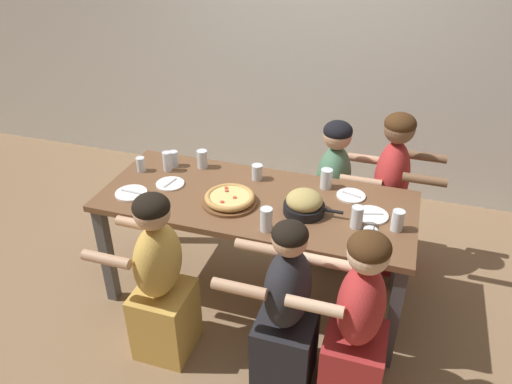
{
  "coord_description": "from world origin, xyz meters",
  "views": [
    {
      "loc": [
        0.82,
        -2.54,
        2.44
      ],
      "look_at": [
        0.0,
        0.0,
        0.83
      ],
      "focal_mm": 35.0,
      "sensor_mm": 36.0,
      "label": 1
    }
  ],
  "objects_px": {
    "drinking_glass_b": "(167,162)",
    "drinking_glass_f": "(326,180)",
    "drinking_glass_a": "(141,165)",
    "empty_plate_c": "(170,184)",
    "diner_far_midright": "(333,196)",
    "empty_plate_a": "(371,215)",
    "drinking_glass_e": "(357,218)",
    "drinking_glass_c": "(202,160)",
    "diner_far_right": "(389,198)",
    "skillet_bowl": "(304,203)",
    "drinking_glass_h": "(257,173)",
    "pizza_board_main": "(230,199)",
    "drinking_glass_d": "(174,160)",
    "drinking_glass_i": "(397,222)",
    "diner_near_midright": "(286,315)",
    "cocktail_glass_blue": "(369,237)",
    "diner_near_right": "(357,328)",
    "empty_plate_d": "(351,196)",
    "empty_plate_b": "(131,193)",
    "drinking_glass_g": "(266,221)",
    "diner_near_midleft": "(160,284)"
  },
  "relations": [
    {
      "from": "drinking_glass_a",
      "to": "drinking_glass_e",
      "type": "bearing_deg",
      "value": -8.37
    },
    {
      "from": "drinking_glass_d",
      "to": "diner_near_midleft",
      "type": "height_order",
      "value": "diner_near_midleft"
    },
    {
      "from": "empty_plate_d",
      "to": "drinking_glass_a",
      "type": "distance_m",
      "value": 1.44
    },
    {
      "from": "drinking_glass_h",
      "to": "diner_near_midleft",
      "type": "xyz_separation_m",
      "value": [
        -0.31,
        -0.87,
        -0.32
      ]
    },
    {
      "from": "drinking_glass_b",
      "to": "diner_far_right",
      "type": "distance_m",
      "value": 1.59
    },
    {
      "from": "skillet_bowl",
      "to": "cocktail_glass_blue",
      "type": "bearing_deg",
      "value": -24.78
    },
    {
      "from": "drinking_glass_d",
      "to": "diner_far_midright",
      "type": "bearing_deg",
      "value": 19.72
    },
    {
      "from": "drinking_glass_h",
      "to": "diner_far_midright",
      "type": "distance_m",
      "value": 0.68
    },
    {
      "from": "drinking_glass_b",
      "to": "drinking_glass_f",
      "type": "height_order",
      "value": "drinking_glass_b"
    },
    {
      "from": "empty_plate_d",
      "to": "drinking_glass_b",
      "type": "height_order",
      "value": "drinking_glass_b"
    },
    {
      "from": "cocktail_glass_blue",
      "to": "drinking_glass_c",
      "type": "height_order",
      "value": "drinking_glass_c"
    },
    {
      "from": "drinking_glass_f",
      "to": "diner_near_right",
      "type": "distance_m",
      "value": 1.02
    },
    {
      "from": "empty_plate_b",
      "to": "drinking_glass_f",
      "type": "distance_m",
      "value": 1.26
    },
    {
      "from": "empty_plate_d",
      "to": "drinking_glass_d",
      "type": "xyz_separation_m",
      "value": [
        -1.25,
        0.03,
        0.04
      ]
    },
    {
      "from": "drinking_glass_c",
      "to": "drinking_glass_i",
      "type": "xyz_separation_m",
      "value": [
        1.35,
        -0.36,
        -0.0
      ]
    },
    {
      "from": "diner_near_midright",
      "to": "diner_far_right",
      "type": "distance_m",
      "value": 1.33
    },
    {
      "from": "diner_far_midright",
      "to": "diner_near_midleft",
      "type": "bearing_deg",
      "value": -31.44
    },
    {
      "from": "drinking_glass_c",
      "to": "diner_near_right",
      "type": "distance_m",
      "value": 1.57
    },
    {
      "from": "diner_near_midleft",
      "to": "diner_near_midright",
      "type": "relative_size",
      "value": 1.02
    },
    {
      "from": "pizza_board_main",
      "to": "drinking_glass_f",
      "type": "relative_size",
      "value": 2.62
    },
    {
      "from": "drinking_glass_c",
      "to": "diner_far_right",
      "type": "distance_m",
      "value": 1.35
    },
    {
      "from": "drinking_glass_f",
      "to": "drinking_glass_g",
      "type": "bearing_deg",
      "value": -112.0
    },
    {
      "from": "diner_near_midleft",
      "to": "empty_plate_c",
      "type": "bearing_deg",
      "value": 19.24
    },
    {
      "from": "drinking_glass_f",
      "to": "diner_near_right",
      "type": "relative_size",
      "value": 0.12
    },
    {
      "from": "drinking_glass_i",
      "to": "diner_near_midright",
      "type": "bearing_deg",
      "value": -131.59
    },
    {
      "from": "empty_plate_c",
      "to": "diner_far_midright",
      "type": "distance_m",
      "value": 1.21
    },
    {
      "from": "drinking_glass_a",
      "to": "diner_far_midright",
      "type": "relative_size",
      "value": 0.09
    },
    {
      "from": "diner_far_midright",
      "to": "skillet_bowl",
      "type": "bearing_deg",
      "value": -5.89
    },
    {
      "from": "empty_plate_c",
      "to": "cocktail_glass_blue",
      "type": "height_order",
      "value": "cocktail_glass_blue"
    },
    {
      "from": "cocktail_glass_blue",
      "to": "drinking_glass_c",
      "type": "relative_size",
      "value": 0.91
    },
    {
      "from": "empty_plate_a",
      "to": "drinking_glass_e",
      "type": "distance_m",
      "value": 0.17
    },
    {
      "from": "diner_near_right",
      "to": "drinking_glass_e",
      "type": "bearing_deg",
      "value": 11.71
    },
    {
      "from": "empty_plate_a",
      "to": "empty_plate_c",
      "type": "relative_size",
      "value": 1.1
    },
    {
      "from": "skillet_bowl",
      "to": "drinking_glass_c",
      "type": "relative_size",
      "value": 2.82
    },
    {
      "from": "pizza_board_main",
      "to": "drinking_glass_d",
      "type": "xyz_separation_m",
      "value": [
        -0.55,
        0.34,
        0.02
      ]
    },
    {
      "from": "skillet_bowl",
      "to": "drinking_glass_g",
      "type": "distance_m",
      "value": 0.29
    },
    {
      "from": "drinking_glass_h",
      "to": "skillet_bowl",
      "type": "bearing_deg",
      "value": -37.67
    },
    {
      "from": "drinking_glass_a",
      "to": "drinking_glass_f",
      "type": "distance_m",
      "value": 1.27
    },
    {
      "from": "diner_near_midleft",
      "to": "diner_near_right",
      "type": "height_order",
      "value": "same"
    },
    {
      "from": "skillet_bowl",
      "to": "drinking_glass_f",
      "type": "bearing_deg",
      "value": 78.43
    },
    {
      "from": "skillet_bowl",
      "to": "diner_near_midright",
      "type": "height_order",
      "value": "diner_near_midright"
    },
    {
      "from": "empty_plate_c",
      "to": "drinking_glass_i",
      "type": "xyz_separation_m",
      "value": [
        1.46,
        -0.07,
        0.05
      ]
    },
    {
      "from": "drinking_glass_e",
      "to": "drinking_glass_a",
      "type": "bearing_deg",
      "value": 171.63
    },
    {
      "from": "empty_plate_c",
      "to": "diner_far_right",
      "type": "height_order",
      "value": "diner_far_right"
    },
    {
      "from": "skillet_bowl",
      "to": "drinking_glass_i",
      "type": "bearing_deg",
      "value": -1.17
    },
    {
      "from": "drinking_glass_b",
      "to": "diner_near_midright",
      "type": "distance_m",
      "value": 1.38
    },
    {
      "from": "drinking_glass_d",
      "to": "drinking_glass_i",
      "type": "height_order",
      "value": "drinking_glass_i"
    },
    {
      "from": "drinking_glass_c",
      "to": "diner_near_midright",
      "type": "xyz_separation_m",
      "value": [
        0.86,
        -0.91,
        -0.35
      ]
    },
    {
      "from": "cocktail_glass_blue",
      "to": "drinking_glass_i",
      "type": "xyz_separation_m",
      "value": [
        0.13,
        0.18,
        0.01
      ]
    },
    {
      "from": "empty_plate_d",
      "to": "drinking_glass_i",
      "type": "relative_size",
      "value": 1.45
    }
  ]
}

